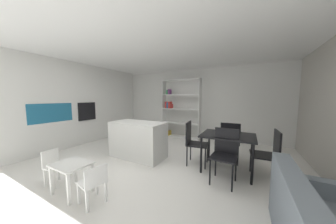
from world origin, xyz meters
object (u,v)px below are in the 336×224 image
object	(u,v)px
dining_chair_window_side	(270,151)
child_chair_right	(93,182)
open_bookshelf	(178,109)
dining_table	(228,139)
dining_chair_far	(230,139)
kitchen_island	(138,139)
built_in_oven	(87,111)
child_table	(72,169)
dining_chair_island_side	(193,139)
dining_chair_near	(225,150)
child_chair_left	(54,165)

from	to	relation	value
dining_chair_window_side	child_chair_right	bearing A→B (deg)	-52.50
open_bookshelf	dining_table	distance (m)	2.87
open_bookshelf	child_chair_right	xyz separation A→B (m)	(0.48, -3.96, -0.74)
dining_chair_far	dining_table	bearing A→B (deg)	85.03
child_chair_right	dining_table	bearing A→B (deg)	152.08
dining_chair_far	kitchen_island	bearing A→B (deg)	14.48
kitchen_island	child_chair_right	xyz separation A→B (m)	(0.58, -1.67, -0.12)
dining_chair_window_side	dining_table	bearing A→B (deg)	-92.95
built_in_oven	child_chair_right	xyz separation A→B (m)	(2.83, -1.82, -0.74)
child_table	dining_table	xyz separation A→B (m)	(2.08, 1.95, 0.28)
child_chair_right	dining_chair_island_side	xyz separation A→B (m)	(0.80, 1.94, 0.24)
dining_chair_window_side	dining_chair_near	world-z (taller)	dining_chair_near
kitchen_island	dining_chair_near	world-z (taller)	dining_chair_near
open_bookshelf	dining_chair_window_side	bearing A→B (deg)	-36.07
open_bookshelf	child_table	world-z (taller)	open_bookshelf
dining_table	dining_chair_window_side	world-z (taller)	dining_chair_window_side
kitchen_island	dining_chair_far	world-z (taller)	dining_chair_far
dining_chair_island_side	dining_table	bearing A→B (deg)	-96.18
child_chair_right	child_chair_left	bearing A→B (deg)	-80.04
child_chair_left	open_bookshelf	bearing A→B (deg)	-15.31
dining_chair_window_side	dining_chair_island_side	distance (m)	1.47
kitchen_island	open_bookshelf	size ratio (longest dim) A/B	0.63
open_bookshelf	child_chair_right	bearing A→B (deg)	-83.04
child_chair_right	dining_chair_window_side	xyz separation A→B (m)	(2.26, 1.96, 0.21)
dining_table	dining_chair_far	world-z (taller)	dining_chair_far
child_chair_right	dining_chair_near	world-z (taller)	dining_chair_near
open_bookshelf	child_chair_right	distance (m)	4.06
open_bookshelf	dining_chair_far	distance (m)	2.62
child_table	dining_table	size ratio (longest dim) A/B	0.54
kitchen_island	dining_chair_far	size ratio (longest dim) A/B	1.45
child_chair_left	dining_chair_far	xyz separation A→B (m)	(2.62, 2.38, 0.23)
open_bookshelf	dining_table	world-z (taller)	open_bookshelf
child_table	dining_chair_window_side	size ratio (longest dim) A/B	0.60
dining_chair_island_side	dining_chair_far	xyz separation A→B (m)	(0.74, 0.44, -0.00)
kitchen_island	dining_chair_window_side	bearing A→B (deg)	5.83
child_chair_right	dining_chair_island_side	size ratio (longest dim) A/B	0.60
child_table	child_chair_left	bearing A→B (deg)	-179.40
kitchen_island	dining_table	size ratio (longest dim) A/B	1.36
child_chair_right	dining_chair_far	distance (m)	2.84
child_table	dining_table	world-z (taller)	dining_table
child_table	dining_chair_near	size ratio (longest dim) A/B	0.58
dining_chair_far	child_chair_left	bearing A→B (deg)	38.14
child_chair_left	dining_chair_island_side	size ratio (longest dim) A/B	0.62
dining_chair_island_side	dining_chair_window_side	bearing A→B (deg)	-96.46
child_chair_left	child_chair_right	distance (m)	1.08
child_chair_right	dining_chair_island_side	world-z (taller)	dining_chair_island_side
built_in_oven	child_table	bearing A→B (deg)	-38.38
dining_table	dining_chair_near	world-z (taller)	dining_chair_near
dining_chair_far	built_in_oven	bearing A→B (deg)	3.28
built_in_oven	dining_table	size ratio (longest dim) A/B	0.57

